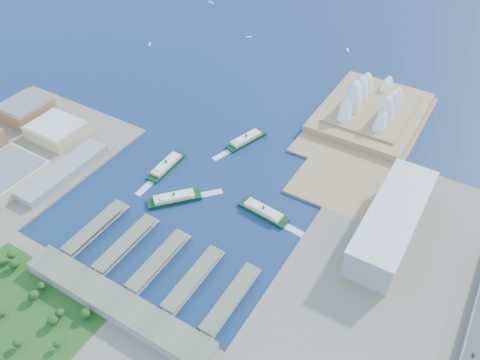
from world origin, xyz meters
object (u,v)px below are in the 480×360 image
Objects in this scene: toaster_building at (392,222)px; ferry_a at (166,164)px; ferry_b at (246,138)px; car_c at (474,355)px; opera_house at (375,97)px; ferry_d at (263,210)px; ferry_c at (174,197)px.

toaster_building is 2.56× the size of ferry_a.
ferry_b is 352.02m from car_c.
opera_house reaches higher than ferry_a.
ferry_d reaches higher than ferry_b.
ferry_c is at bearing -161.40° from toaster_building.
opera_house is at bearing 66.00° from ferry_b.
ferry_d is (-36.94, -240.94, -26.37)m from opera_house.
ferry_a is at bearing -103.63° from ferry_b.
car_c is at bearing -11.72° from ferry_a.
ferry_d is (138.71, -6.66, -0.10)m from ferry_a.
ferry_b is at bearing 58.66° from ferry_a.
ferry_c reaches higher than ferry_b.
ferry_a is at bearing 169.22° from car_c.
car_c reaches higher than ferry_b.
ferry_c is at bearing 174.86° from car_c.
ferry_a is (-175.65, -234.28, -26.28)m from opera_house.
ferry_c reaches higher than ferry_d.
car_c is (366.65, -69.83, 9.82)m from ferry_a.
toaster_building is 2.61× the size of ferry_b.
ferry_d is 12.39× the size of car_c.
opera_house is 245.18m from ferry_d.
ferry_a is 373.37m from car_c.
opera_house is 293.99m from ferry_a.
opera_house is 3.03× the size of ferry_d.
toaster_building is 145.14m from car_c.
ferry_c is 101.80m from ferry_d.
ferry_d is 236.74m from car_c.
toaster_building reaches higher than ferry_b.
toaster_building is at bearing -119.10° from ferry_c.
toaster_building is at bearing -66.17° from ferry_d.
car_c is at bearing -99.54° from ferry_d.
ferry_b is 1.00× the size of ferry_d.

